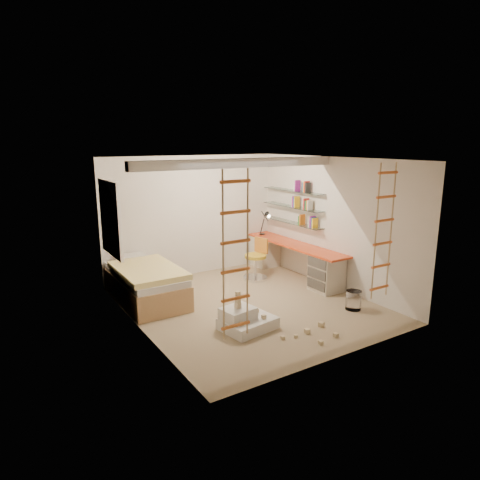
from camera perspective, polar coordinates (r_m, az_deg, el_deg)
floor at (r=7.82m, az=1.18°, el=-8.66°), size 4.50×4.50×0.00m
ceiling_beam at (r=7.53m, az=-0.00°, el=10.21°), size 4.00×0.18×0.16m
window_frame at (r=7.95m, az=-16.89°, el=2.76°), size 0.06×1.15×1.35m
window_blind at (r=7.96m, az=-16.61°, el=2.79°), size 0.02×1.00×1.20m
rope_ladder_left at (r=5.25m, az=-0.59°, el=-2.18°), size 0.41×0.04×2.13m
rope_ladder_right at (r=7.01m, az=18.59°, el=1.02°), size 0.41×0.04×2.13m
waste_bin at (r=7.83m, az=14.90°, el=-7.75°), size 0.27×0.27×0.34m
desk at (r=9.32m, az=7.13°, el=-2.54°), size 0.56×2.80×0.75m
shelves at (r=9.39m, az=7.01°, el=4.43°), size 0.25×1.80×0.71m
bed at (r=8.13m, az=-12.46°, el=-5.64°), size 1.02×2.00×0.69m
task_lamp at (r=9.87m, az=3.53°, el=2.78°), size 0.14×0.36×0.57m
swivel_chair at (r=9.14m, az=2.17°, el=-3.27°), size 0.64×0.64×0.88m
play_platform at (r=6.84m, az=0.70°, el=-10.68°), size 0.89×0.74×0.36m
toy_blocks at (r=6.70m, az=5.03°, el=-10.64°), size 1.33×1.20×0.63m
books at (r=9.37m, az=7.03°, el=5.13°), size 0.14×0.64×0.92m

